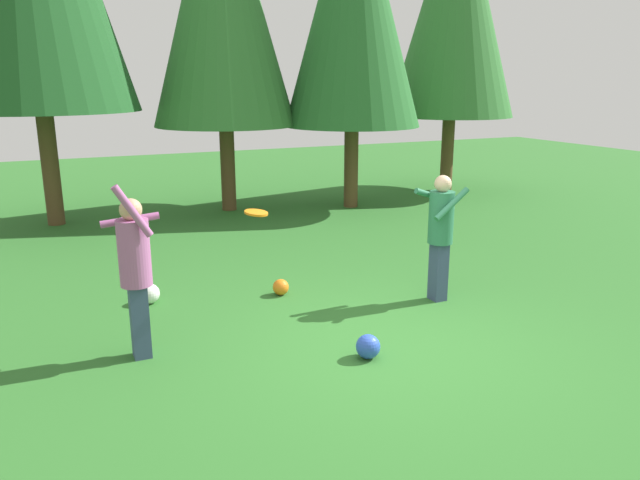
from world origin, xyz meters
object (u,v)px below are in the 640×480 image
object	(u,v)px
frisbee	(256,213)
tree_right	(353,0)
person_catcher	(441,227)
person_thrower	(135,264)
ball_white	(149,294)
ball_blue	(368,347)
tree_far_right	(455,2)
ball_orange	(281,287)

from	to	relation	value
frisbee	tree_right	xyz separation A→B (m)	(4.54, 6.41, 3.18)
person_catcher	tree_right	world-z (taller)	tree_right
person_thrower	ball_white	size ratio (longest dim) A/B	7.10
ball_blue	tree_far_right	xyz separation A→B (m)	(7.08, 8.35, 4.80)
ball_blue	person_thrower	bearing A→B (deg)	154.40
ball_blue	tree_far_right	size ratio (longest dim) A/B	0.03
tree_right	tree_far_right	distance (m)	3.58
tree_far_right	ball_white	bearing A→B (deg)	-147.99
ball_white	tree_far_right	bearing A→B (deg)	32.01
person_catcher	frisbee	world-z (taller)	person_catcher
ball_orange	ball_white	world-z (taller)	ball_white
tree_far_right	frisbee	bearing A→B (deg)	-137.47
frisbee	ball_orange	xyz separation A→B (m)	(0.76, 1.27, -1.41)
person_catcher	frisbee	bearing A→B (deg)	-0.00
person_catcher	ball_blue	size ratio (longest dim) A/B	6.46
person_thrower	person_catcher	size ratio (longest dim) A/B	1.13
person_catcher	tree_far_right	xyz separation A→B (m)	(5.30, 7.14, 3.89)
frisbee	ball_orange	distance (m)	2.04
person_thrower	frisbee	xyz separation A→B (m)	(1.36, -0.06, 0.45)
ball_orange	frisbee	bearing A→B (deg)	-120.81
person_thrower	ball_blue	xyz separation A→B (m)	(2.26, -1.08, -0.94)
person_catcher	ball_white	xyz separation A→B (m)	(-3.69, 1.52, -0.90)
frisbee	person_thrower	bearing A→B (deg)	177.64
frisbee	tree_far_right	world-z (taller)	tree_far_right
person_thrower	ball_blue	world-z (taller)	person_thrower
ball_orange	ball_blue	distance (m)	2.30
ball_white	ball_blue	bearing A→B (deg)	-55.05
person_thrower	ball_white	distance (m)	1.93
ball_white	ball_orange	bearing A→B (deg)	-13.91
ball_white	ball_blue	world-z (taller)	ball_white
ball_orange	tree_far_right	bearing A→B (deg)	39.95
person_catcher	frisbee	size ratio (longest dim) A/B	4.62
ball_white	tree_far_right	world-z (taller)	tree_far_right
ball_blue	person_catcher	bearing A→B (deg)	34.40
person_catcher	ball_blue	distance (m)	2.34
frisbee	tree_right	bearing A→B (deg)	54.70
ball_white	person_catcher	bearing A→B (deg)	-22.37
ball_white	ball_blue	size ratio (longest dim) A/B	1.03
frisbee	ball_white	bearing A→B (deg)	120.45
ball_orange	tree_right	world-z (taller)	tree_right
person_thrower	ball_orange	distance (m)	2.62
person_thrower	tree_far_right	distance (m)	12.45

